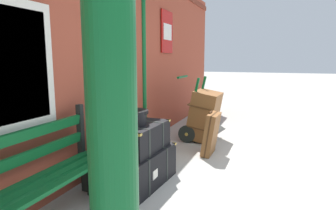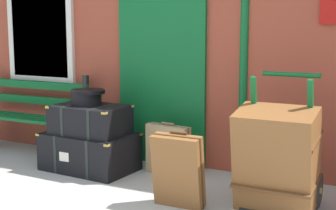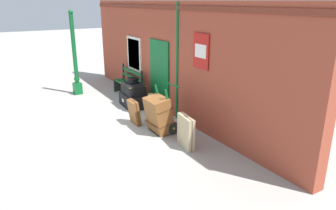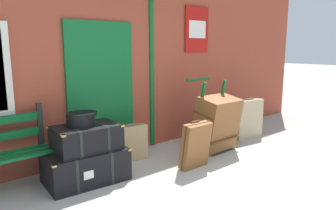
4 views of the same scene
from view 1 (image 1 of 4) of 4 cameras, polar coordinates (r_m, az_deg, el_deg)
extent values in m
plane|color=#A3A099|center=(4.04, 23.69, -13.57)|extent=(60.00, 60.00, 0.00)
cube|color=#9E422D|center=(4.41, -11.30, 10.17)|extent=(10.40, 0.30, 3.20)
cube|color=#0F5B28|center=(4.19, -10.36, 2.72)|extent=(1.10, 0.05, 2.10)
cube|color=#093718|center=(4.18, -10.22, 2.72)|extent=(0.06, 0.02, 2.10)
cube|color=silver|center=(2.81, -29.59, 6.79)|extent=(1.04, 0.06, 1.16)
cube|color=silver|center=(2.80, -29.36, 6.81)|extent=(0.88, 0.02, 1.00)
cylinder|color=#0F5B28|center=(5.03, -4.88, 10.16)|extent=(0.09, 0.09, 3.14)
cube|color=#B7140F|center=(6.04, -0.20, 14.30)|extent=(0.60, 0.02, 0.84)
cube|color=white|center=(6.03, -0.08, 14.30)|extent=(0.44, 0.01, 0.32)
cylinder|color=#0F5B28|center=(0.79, -11.62, 14.84)|extent=(0.14, 0.14, 2.38)
cube|color=#0F5B28|center=(2.70, -21.00, -14.52)|extent=(1.60, 0.09, 0.04)
cube|color=#0F5B28|center=(2.79, -23.20, -13.87)|extent=(1.60, 0.09, 0.04)
cube|color=#0F5B28|center=(2.89, -25.26, -13.25)|extent=(1.60, 0.09, 0.04)
cube|color=#0F5B28|center=(2.86, -26.38, -9.27)|extent=(1.60, 0.05, 0.10)
cube|color=#0F5B28|center=(2.81, -26.67, -5.38)|extent=(1.60, 0.05, 0.10)
cube|color=black|center=(3.42, -13.87, -13.18)|extent=(0.06, 0.40, 0.45)
cube|color=black|center=(3.38, -17.00, -4.57)|extent=(0.06, 0.06, 0.56)
cube|color=black|center=(3.58, -6.49, -12.14)|extent=(1.05, 0.72, 0.42)
cube|color=black|center=(3.41, -8.54, -13.33)|extent=(0.09, 0.65, 0.43)
cube|color=black|center=(3.76, -4.66, -11.05)|extent=(0.09, 0.65, 0.43)
cube|color=#B79338|center=(2.99, -6.52, -12.53)|extent=(0.05, 0.05, 0.02)
cube|color=#B79338|center=(3.79, 1.23, -7.74)|extent=(0.05, 0.05, 0.02)
cube|color=#B79338|center=(3.32, -15.49, -10.52)|extent=(0.05, 0.05, 0.02)
cube|color=#B79338|center=(4.06, -6.57, -6.63)|extent=(0.05, 0.05, 0.02)
cube|color=silver|center=(3.46, -1.75, -12.87)|extent=(0.36, 0.01, 0.10)
cube|color=black|center=(3.49, -6.29, -6.35)|extent=(0.82, 0.58, 0.32)
cube|color=black|center=(3.34, -7.83, -7.08)|extent=(0.06, 0.55, 0.33)
cube|color=black|center=(3.64, -4.88, -5.66)|extent=(0.06, 0.55, 0.33)
cube|color=#B79338|center=(3.01, -5.78, -5.92)|extent=(0.05, 0.05, 0.02)
cube|color=#B79338|center=(3.67, 0.02, -3.12)|extent=(0.05, 0.05, 0.02)
cube|color=#B79338|center=(3.28, -13.47, -4.88)|extent=(0.05, 0.05, 0.02)
cube|color=#B79338|center=(3.89, -6.75, -2.47)|extent=(0.05, 0.05, 0.02)
cylinder|color=black|center=(3.38, -7.17, -2.55)|extent=(0.34, 0.34, 0.17)
cylinder|color=black|center=(3.41, -6.88, -1.34)|extent=(0.35, 0.35, 0.04)
cube|color=black|center=(5.51, 7.34, -6.64)|extent=(0.56, 0.28, 0.03)
cube|color=#0F5B28|center=(5.20, 4.67, -1.05)|extent=(0.04, 0.30, 1.18)
cube|color=#0F5B28|center=(5.67, 6.09, -0.21)|extent=(0.04, 0.30, 1.18)
cylinder|color=#0F5B28|center=(5.44, 2.89, 5.60)|extent=(0.54, 0.04, 0.04)
cylinder|color=black|center=(5.24, 3.76, -5.77)|extent=(0.04, 0.32, 0.32)
cylinder|color=#B79338|center=(5.24, 3.76, -5.77)|extent=(0.07, 0.06, 0.06)
cylinder|color=black|center=(5.84, 5.62, -4.24)|extent=(0.04, 0.32, 0.32)
cylinder|color=#B79338|center=(5.84, 5.62, -4.24)|extent=(0.07, 0.06, 0.06)
cube|color=brown|center=(5.41, 7.23, -1.97)|extent=(0.68, 0.58, 0.94)
cube|color=brown|center=(5.45, 7.19, -3.98)|extent=(0.70, 0.46, 0.10)
cube|color=brown|center=(5.38, 7.27, 0.07)|extent=(0.70, 0.46, 0.10)
cube|color=brown|center=(4.61, 8.53, -5.68)|extent=(0.46, 0.24, 0.67)
cylinder|color=#4F3018|center=(4.53, 8.46, -1.43)|extent=(0.16, 0.03, 0.03)
cube|color=#482C16|center=(4.61, 8.53, -5.68)|extent=(0.47, 0.12, 0.67)
cube|color=tan|center=(4.40, -4.04, -7.17)|extent=(0.53, 0.20, 0.55)
cylinder|color=brown|center=(4.33, -4.08, -3.44)|extent=(0.16, 0.05, 0.03)
cube|color=brown|center=(4.40, -4.04, -7.17)|extent=(0.53, 0.09, 0.56)
cube|color=tan|center=(6.48, 8.52, -1.08)|extent=(0.64, 0.24, 0.74)
cylinder|color=#71644C|center=(6.42, 8.60, 2.34)|extent=(0.16, 0.05, 0.03)
cube|color=brown|center=(6.48, 8.52, -1.08)|extent=(0.63, 0.11, 0.75)
camera|label=2|loc=(6.97, 47.57, 7.52)|focal=54.86mm
camera|label=3|loc=(12.05, 33.33, 15.77)|focal=33.76mm
camera|label=4|loc=(2.42, 79.79, 6.68)|focal=33.26mm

